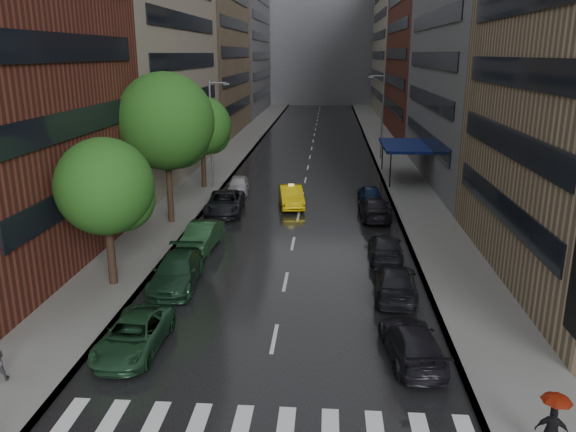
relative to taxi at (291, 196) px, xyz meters
name	(u,v)px	position (x,y,z in m)	size (l,w,h in m)	color
ground	(263,396)	(0.70, -24.78, -0.79)	(220.00, 220.00, 0.00)	gray
road	(311,151)	(0.70, 25.22, -0.79)	(14.00, 140.00, 0.01)	black
sidewalk_left	(237,150)	(-8.30, 25.22, -0.72)	(4.00, 140.00, 0.15)	gray
sidewalk_right	(387,151)	(9.70, 25.22, -0.72)	(4.00, 140.00, 0.15)	gray
buildings_left	(198,15)	(-14.30, 34.01, 15.20)	(8.00, 108.00, 38.00)	maroon
buildings_right	(437,21)	(15.70, 31.93, 14.24)	(8.05, 109.10, 36.00)	#937A5B
building_far	(322,31)	(0.70, 93.22, 15.21)	(40.00, 14.00, 32.00)	slate
tree_near	(105,187)	(-7.90, -15.91, 4.34)	(4.71, 4.71, 7.50)	#382619
tree_mid	(166,122)	(-7.90, -5.15, 6.19)	(6.39, 6.39, 10.19)	#382619
tree_far	(202,126)	(-7.90, 5.29, 4.60)	(4.94, 4.94, 7.88)	#382619
taxi	(291,196)	(0.00, 0.00, 0.00)	(1.68, 4.80, 1.58)	yellow
parked_cars_left	(204,234)	(-4.70, -9.44, -0.05)	(2.95, 30.61, 1.56)	#1D4027
parked_cars_right	(385,244)	(6.10, -10.54, -0.09)	(2.40, 28.34, 1.48)	black
ped_red_umbrella	(554,419)	(9.29, -27.26, 0.55)	(0.98, 0.82, 2.01)	black
street_lamp_left	(212,132)	(-7.02, 5.22, 4.10)	(1.74, 0.22, 9.00)	gray
street_lamp_right	(382,115)	(8.42, 20.22, 4.10)	(1.74, 0.22, 9.00)	gray
awning	(404,146)	(9.69, 10.22, 2.34)	(4.00, 8.00, 3.12)	navy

